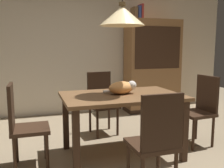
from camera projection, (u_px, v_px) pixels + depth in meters
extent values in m
cube|color=beige|center=(79.00, 40.00, 4.96)|extent=(6.40, 0.10, 2.90)
cube|color=brown|center=(122.00, 96.00, 3.00)|extent=(1.40, 0.90, 0.04)
cube|color=#382316|center=(76.00, 144.00, 2.50)|extent=(0.07, 0.07, 0.71)
cube|color=#382316|center=(184.00, 131.00, 2.88)|extent=(0.07, 0.07, 0.71)
cube|color=#382316|center=(66.00, 122.00, 3.24)|extent=(0.07, 0.07, 0.71)
cube|color=#382316|center=(153.00, 114.00, 3.61)|extent=(0.07, 0.07, 0.71)
cube|color=#382316|center=(103.00, 106.00, 3.80)|extent=(0.44, 0.44, 0.04)
cube|color=#322014|center=(99.00, 87.00, 3.92)|extent=(0.38, 0.08, 0.48)
cylinder|color=#382316|center=(97.00, 125.00, 3.62)|extent=(0.04, 0.04, 0.41)
cylinder|color=#382316|center=(118.00, 122.00, 3.75)|extent=(0.04, 0.04, 0.41)
cylinder|color=#382316|center=(90.00, 119.00, 3.91)|extent=(0.04, 0.04, 0.41)
cylinder|color=#382316|center=(109.00, 117.00, 4.04)|extent=(0.04, 0.04, 0.41)
cube|color=#382316|center=(30.00, 129.00, 2.73)|extent=(0.40, 0.40, 0.04)
cube|color=#322014|center=(11.00, 107.00, 2.64)|extent=(0.04, 0.38, 0.48)
cylinder|color=#382316|center=(47.00, 153.00, 2.66)|extent=(0.04, 0.04, 0.41)
cylinder|color=#382316|center=(46.00, 142.00, 2.96)|extent=(0.04, 0.04, 0.41)
cylinder|color=#382316|center=(15.00, 157.00, 2.56)|extent=(0.04, 0.04, 0.41)
cylinder|color=#382316|center=(17.00, 145.00, 2.86)|extent=(0.04, 0.04, 0.41)
cube|color=#382316|center=(196.00, 114.00, 3.36)|extent=(0.43, 0.43, 0.04)
cube|color=#322014|center=(207.00, 93.00, 3.39)|extent=(0.07, 0.38, 0.48)
cylinder|color=#382316|center=(178.00, 128.00, 3.48)|extent=(0.04, 0.04, 0.41)
cylinder|color=#382316|center=(193.00, 135.00, 3.19)|extent=(0.04, 0.04, 0.41)
cylinder|color=#382316|center=(196.00, 125.00, 3.60)|extent=(0.04, 0.04, 0.41)
cylinder|color=#382316|center=(213.00, 132.00, 3.31)|extent=(0.04, 0.04, 0.41)
cube|color=#382316|center=(152.00, 145.00, 2.29)|extent=(0.40, 0.40, 0.04)
cube|color=#322014|center=(162.00, 123.00, 2.09)|extent=(0.38, 0.04, 0.48)
cylinder|color=#382316|center=(158.00, 158.00, 2.52)|extent=(0.04, 0.04, 0.41)
cylinder|color=#382316|center=(128.00, 163.00, 2.43)|extent=(0.04, 0.04, 0.41)
ellipsoid|color=#E59951|center=(121.00, 88.00, 3.03)|extent=(0.39, 0.32, 0.15)
sphere|color=white|center=(132.00, 85.00, 3.05)|extent=(0.11, 0.11, 0.11)
cylinder|color=white|center=(110.00, 91.00, 3.06)|extent=(0.18, 0.04, 0.04)
cone|color=beige|center=(122.00, 16.00, 2.87)|extent=(0.52, 0.52, 0.22)
cylinder|color=#513D23|center=(122.00, 4.00, 2.85)|extent=(0.08, 0.08, 0.04)
cube|color=olive|center=(152.00, 66.00, 5.16)|extent=(1.10, 0.44, 1.85)
cube|color=#382316|center=(158.00, 48.00, 4.90)|extent=(0.97, 0.01, 0.81)
cube|color=#382316|center=(151.00, 108.00, 5.29)|extent=(1.12, 0.45, 0.08)
cube|color=brown|center=(134.00, 13.00, 4.89)|extent=(0.06, 0.24, 0.22)
cube|color=#384C93|center=(138.00, 13.00, 4.91)|extent=(0.06, 0.24, 0.24)
cube|color=#B73833|center=(141.00, 12.00, 4.92)|extent=(0.04, 0.22, 0.28)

